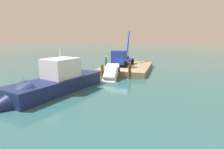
# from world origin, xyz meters

# --- Properties ---
(ground) EXTENTS (200.00, 200.00, 0.00)m
(ground) POSITION_xyz_m (0.00, 0.00, 0.00)
(ground) COLOR #2D6066
(dock) EXTENTS (12.16, 7.69, 0.81)m
(dock) POSITION_xyz_m (-4.78, 0.00, 0.41)
(dock) COLOR gray
(dock) RESTS_ON ground
(crane_truck) EXTENTS (8.91, 3.04, 6.06)m
(crane_truck) POSITION_xyz_m (-4.07, -0.84, 2.16)
(crane_truck) COLOR navy
(crane_truck) RESTS_ON dock
(dock_worker) EXTENTS (0.34, 0.34, 1.73)m
(dock_worker) POSITION_xyz_m (-2.67, -3.26, 1.70)
(dock_worker) COLOR #303030
(dock_worker) RESTS_ON dock
(salvaged_car) EXTENTS (4.43, 2.42, 2.99)m
(salvaged_car) POSITION_xyz_m (3.15, -0.54, 0.66)
(salvaged_car) COLOR silver
(salvaged_car) RESTS_ON ground
(moored_yacht) EXTENTS (13.22, 6.36, 6.18)m
(moored_yacht) POSITION_xyz_m (11.35, -4.63, 0.51)
(moored_yacht) COLOR navy
(moored_yacht) RESTS_ON ground
(piling_near) EXTENTS (0.41, 0.41, 1.80)m
(piling_near) POSITION_xyz_m (1.81, -2.24, 0.90)
(piling_near) COLOR brown
(piling_near) RESTS_ON ground
(piling_mid) EXTENTS (0.41, 0.41, 1.97)m
(piling_mid) POSITION_xyz_m (1.92, 1.84, 0.99)
(piling_mid) COLOR brown
(piling_mid) RESTS_ON ground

